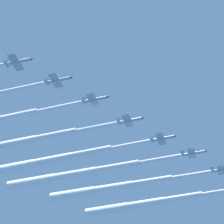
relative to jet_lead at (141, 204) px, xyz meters
The scene contains 5 objects.
jet_lead is the anchor object (origin of this frame).
jet_port_inner 15.98m from the jet_lead, 64.42° to the right, with size 30.68×71.46×4.43m.
jet_starboard_inner 32.61m from the jet_lead, 68.09° to the right, with size 33.11×75.62×4.41m.
jet_port_mid 43.62m from the jet_lead, 62.62° to the right, with size 31.49×68.50×4.28m.
jet_starboard_mid 59.43m from the jet_lead, 63.32° to the right, with size 31.86×70.42×4.39m.
Camera 1 is at (111.77, -13.72, 54.17)m, focal length 80.67 mm.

